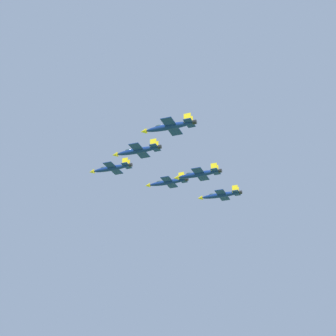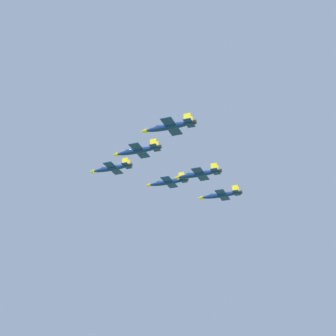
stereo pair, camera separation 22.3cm
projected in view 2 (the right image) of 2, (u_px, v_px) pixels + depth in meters
jet_lead at (111, 168)px, 184.66m from camera, size 11.54×13.46×3.31m
jet_left_wingman at (137, 151)px, 168.04m from camera, size 11.93×13.75×3.39m
jet_right_wingman at (167, 182)px, 189.71m from camera, size 11.57×13.40×3.30m
jet_left_outer at (169, 127)px, 151.79m from camera, size 12.09×13.77×3.41m
jet_right_outer at (221, 195)px, 194.84m from camera, size 11.97×13.73×3.39m
jet_slot_rear at (198, 174)px, 171.93m from camera, size 11.51×13.43×3.30m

